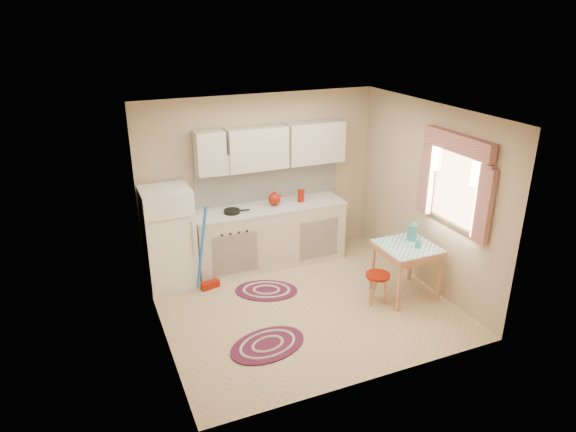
{
  "coord_description": "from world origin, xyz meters",
  "views": [
    {
      "loc": [
        -2.46,
        -5.24,
        3.58
      ],
      "look_at": [
        -0.13,
        0.25,
        1.18
      ],
      "focal_mm": 32.0,
      "sensor_mm": 36.0,
      "label": 1
    }
  ],
  "objects_px": {
    "stool": "(377,288)",
    "fridge": "(169,238)",
    "base_cabinets": "(269,236)",
    "table": "(405,271)"
  },
  "relations": [
    {
      "from": "fridge",
      "to": "stool",
      "type": "relative_size",
      "value": 3.33
    },
    {
      "from": "table",
      "to": "stool",
      "type": "relative_size",
      "value": 1.71
    },
    {
      "from": "base_cabinets",
      "to": "table",
      "type": "xyz_separation_m",
      "value": [
        1.33,
        -1.58,
        -0.08
      ]
    },
    {
      "from": "base_cabinets",
      "to": "stool",
      "type": "relative_size",
      "value": 5.36
    },
    {
      "from": "base_cabinets",
      "to": "stool",
      "type": "distance_m",
      "value": 1.85
    },
    {
      "from": "fridge",
      "to": "stool",
      "type": "height_order",
      "value": "fridge"
    },
    {
      "from": "fridge",
      "to": "base_cabinets",
      "type": "height_order",
      "value": "fridge"
    },
    {
      "from": "fridge",
      "to": "stool",
      "type": "xyz_separation_m",
      "value": [
        2.36,
        -1.57,
        -0.49
      ]
    },
    {
      "from": "stool",
      "to": "fridge",
      "type": "bearing_deg",
      "value": 146.34
    },
    {
      "from": "table",
      "to": "fridge",
      "type": "bearing_deg",
      "value": 151.41
    }
  ]
}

